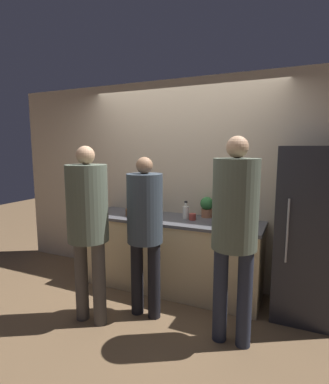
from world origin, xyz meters
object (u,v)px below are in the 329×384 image
fruit_bowl (140,212)px  utensil_crock (229,215)px  bottle_amber (241,217)px  person_center (145,223)px  person_left (88,217)px  cup_red (192,217)px  bottle_clear (186,212)px  refrigerator (307,234)px  potted_plant (207,206)px  person_right (235,221)px

fruit_bowl → utensil_crock: 1.11m
bottle_amber → person_center: bearing=-139.6°
person_left → cup_red: person_left is taller
person_center → bottle_amber: size_ratio=7.69×
fruit_bowl → utensil_crock: size_ratio=1.30×
person_center → bottle_clear: person_center is taller
refrigerator → potted_plant: bearing=169.3°
refrigerator → bottle_amber: bearing=178.6°
fruit_bowl → potted_plant: (0.81, 0.23, 0.10)m
person_right → bottle_clear: 1.10m
bottle_amber → bottle_clear: 0.65m
potted_plant → person_center: bearing=-113.1°
fruit_bowl → bottle_clear: bottle_clear is taller
bottle_amber → potted_plant: bearing=156.3°
person_center → bottle_amber: 1.09m
cup_red → potted_plant: size_ratio=0.33×
person_left → cup_red: bearing=54.4°
potted_plant → person_left: bearing=-124.3°
refrigerator → person_right: person_right is taller
fruit_bowl → cup_red: 0.70m
person_center → cup_red: (0.27, 0.68, -0.06)m
person_right → bottle_clear: (-0.74, 0.80, -0.15)m
utensil_crock → cup_red: utensil_crock is taller
cup_red → bottle_clear: bearing=160.4°
refrigerator → bottle_amber: (-0.68, 0.02, 0.10)m
person_center → bottle_clear: 0.74m
bottle_amber → person_left: bearing=-141.2°
person_center → cup_red: 0.74m
person_center → fruit_bowl: person_center is taller
person_right → potted_plant: 1.12m
fruit_bowl → bottle_amber: size_ratio=1.74×
refrigerator → person_center: refrigerator is taller
refrigerator → person_left: person_left is taller
person_center → potted_plant: (0.38, 0.90, 0.04)m
person_left → person_center: 0.57m
refrigerator → potted_plant: (-1.12, 0.21, 0.15)m
utensil_crock → bottle_clear: utensil_crock is taller
refrigerator → bottle_amber: size_ratio=8.18×
utensil_crock → potted_plant: 0.31m
person_right → bottle_amber: person_right is taller
person_left → utensil_crock: size_ratio=6.08×
person_left → bottle_amber: 1.65m
utensil_crock → bottle_amber: bearing=-37.1°
refrigerator → fruit_bowl: size_ratio=4.69×
person_center → person_right: 0.93m
person_right → utensil_crock: size_ratio=6.35×
fruit_bowl → cup_red: size_ratio=4.55×
cup_red → bottle_amber: bearing=2.1°
person_center → potted_plant: size_ratio=6.57×
refrigerator → fruit_bowl: 1.93m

